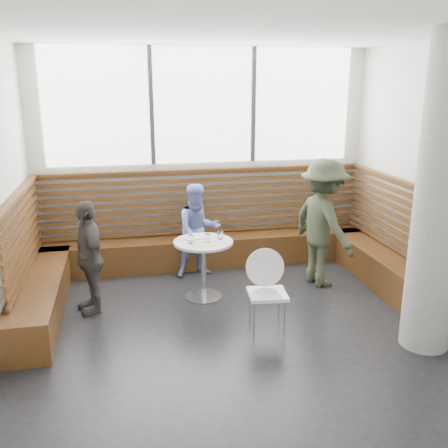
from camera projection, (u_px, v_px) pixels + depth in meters
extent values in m
cube|color=silver|center=(244.00, 194.00, 5.12)|extent=(5.00, 5.00, 3.20)
cube|color=black|center=(242.00, 334.00, 5.56)|extent=(5.00, 5.00, 0.01)
cube|color=white|center=(246.00, 28.00, 4.68)|extent=(5.00, 5.00, 0.01)
cube|color=white|center=(203.00, 106.00, 7.24)|extent=(4.50, 0.02, 1.65)
cube|color=#3F3F42|center=(151.00, 106.00, 7.08)|extent=(0.06, 0.04, 1.65)
cube|color=#3F3F42|center=(253.00, 105.00, 7.37)|extent=(0.06, 0.04, 1.65)
cube|color=#442811|center=(207.00, 251.00, 7.62)|extent=(5.00, 0.50, 0.45)
cube|color=#442811|center=(44.00, 288.00, 6.23)|extent=(0.50, 2.50, 0.45)
cube|color=#442811|center=(374.00, 263.00, 7.12)|extent=(0.50, 2.50, 0.45)
cube|color=#492B12|center=(205.00, 202.00, 7.58)|extent=(4.88, 0.08, 0.98)
cube|color=#492B12|center=(23.00, 234.00, 6.00)|extent=(0.08, 2.38, 0.98)
cube|color=#492B12|center=(390.00, 213.00, 6.95)|extent=(0.08, 2.38, 0.98)
cylinder|color=gray|center=(440.00, 199.00, 4.92)|extent=(0.50, 0.50, 3.20)
cylinder|color=silver|center=(204.00, 297.00, 6.50)|extent=(0.47, 0.47, 0.03)
cylinder|color=silver|center=(204.00, 270.00, 6.40)|extent=(0.07, 0.07, 0.74)
cylinder|color=#B7B7BA|center=(203.00, 242.00, 6.30)|extent=(0.75, 0.75, 0.03)
cube|color=white|center=(267.00, 294.00, 5.52)|extent=(0.42, 0.40, 0.04)
cylinder|color=white|center=(263.00, 267.00, 5.62)|extent=(0.44, 0.10, 0.43)
cylinder|color=silver|center=(256.00, 321.00, 5.41)|extent=(0.02, 0.02, 0.43)
cylinder|color=silver|center=(285.00, 318.00, 5.48)|extent=(0.02, 0.02, 0.43)
cylinder|color=silver|center=(249.00, 309.00, 5.69)|extent=(0.02, 0.02, 0.43)
cylinder|color=silver|center=(277.00, 306.00, 5.76)|extent=(0.02, 0.02, 0.43)
imported|color=#363F2A|center=(323.00, 223.00, 6.74)|extent=(0.92, 1.26, 1.74)
imported|color=#7A8AD5|center=(198.00, 230.00, 7.10)|extent=(0.73, 0.61, 1.35)
imported|color=#43403D|center=(89.00, 257.00, 5.97)|extent=(0.56, 0.87, 1.38)
cylinder|color=white|center=(192.00, 238.00, 6.39)|extent=(0.21, 0.21, 0.01)
cylinder|color=white|center=(204.00, 237.00, 6.45)|extent=(0.20, 0.20, 0.01)
cylinder|color=white|center=(191.00, 239.00, 6.20)|extent=(0.07, 0.07, 0.10)
cylinder|color=white|center=(208.00, 238.00, 6.25)|extent=(0.07, 0.07, 0.10)
cylinder|color=white|center=(220.00, 235.00, 6.36)|extent=(0.07, 0.07, 0.12)
cube|color=#A5C64C|center=(206.00, 244.00, 6.15)|extent=(0.20, 0.15, 0.00)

